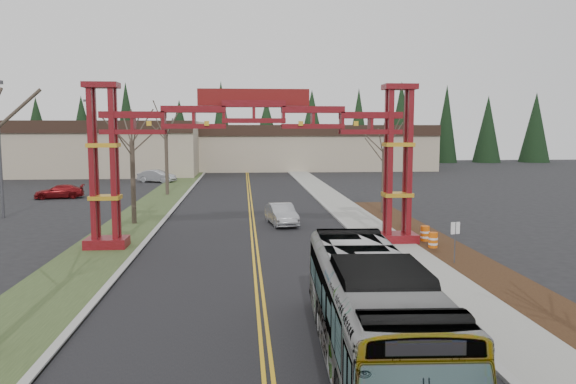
{
  "coord_description": "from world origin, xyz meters",
  "views": [
    {
      "loc": [
        -0.61,
        -12.57,
        6.48
      ],
      "look_at": [
        1.55,
        14.26,
        3.43
      ],
      "focal_mm": 35.0,
      "sensor_mm": 36.0,
      "label": 1
    }
  ],
  "objects": [
    {
      "name": "road",
      "position": [
        0.0,
        25.0,
        0.01
      ],
      "size": [
        12.0,
        110.0,
        0.02
      ],
      "primitive_type": "cube",
      "color": "black",
      "rests_on": "ground"
    },
    {
      "name": "lane_line_left",
      "position": [
        -0.12,
        25.0,
        0.03
      ],
      "size": [
        0.12,
        100.0,
        0.01
      ],
      "primitive_type": "cube",
      "color": "gold",
      "rests_on": "road"
    },
    {
      "name": "lane_line_right",
      "position": [
        0.12,
        25.0,
        0.03
      ],
      "size": [
        0.12,
        100.0,
        0.01
      ],
      "primitive_type": "cube",
      "color": "gold",
      "rests_on": "road"
    },
    {
      "name": "curb_right",
      "position": [
        6.15,
        25.0,
        0.07
      ],
      "size": [
        0.3,
        110.0,
        0.15
      ],
      "primitive_type": "cube",
      "color": "#A5A49F",
      "rests_on": "ground"
    },
    {
      "name": "sidewalk_right",
      "position": [
        7.6,
        25.0,
        0.08
      ],
      "size": [
        2.6,
        110.0,
        0.14
      ],
      "primitive_type": "cube",
      "color": "gray",
      "rests_on": "ground"
    },
    {
      "name": "landscape_strip",
      "position": [
        10.2,
        10.0,
        0.06
      ],
      "size": [
        2.6,
        50.0,
        0.12
      ],
      "primitive_type": "cube",
      "color": "black",
      "rests_on": "ground"
    },
    {
      "name": "grass_median",
      "position": [
        -8.0,
        25.0,
        0.04
      ],
      "size": [
        4.0,
        110.0,
        0.08
      ],
      "primitive_type": "cube",
      "color": "#344723",
      "rests_on": "ground"
    },
    {
      "name": "curb_left",
      "position": [
        -6.15,
        25.0,
        0.07
      ],
      "size": [
        0.3,
        110.0,
        0.15
      ],
      "primitive_type": "cube",
      "color": "#A5A49F",
      "rests_on": "ground"
    },
    {
      "name": "gateway_arch",
      "position": [
        0.0,
        18.0,
        5.98
      ],
      "size": [
        18.2,
        1.6,
        8.9
      ],
      "color": "#5A0B0C",
      "rests_on": "ground"
    },
    {
      "name": "retail_building_west",
      "position": [
        -30.0,
        71.96,
        3.76
      ],
      "size": [
        46.0,
        22.3,
        7.5
      ],
      "color": "tan",
      "rests_on": "ground"
    },
    {
      "name": "retail_building_east",
      "position": [
        10.0,
        79.95,
        3.51
      ],
      "size": [
        38.0,
        20.3,
        7.0
      ],
      "color": "tan",
      "rests_on": "ground"
    },
    {
      "name": "conifer_treeline",
      "position": [
        0.25,
        92.0,
        6.49
      ],
      "size": [
        116.1,
        5.6,
        13.0
      ],
      "color": "black",
      "rests_on": "ground"
    },
    {
      "name": "transit_bus",
      "position": [
        2.85,
        2.06,
        1.53
      ],
      "size": [
        3.07,
        11.11,
        3.07
      ],
      "primitive_type": "imported",
      "rotation": [
        0.0,
        0.0,
        -0.05
      ],
      "color": "#939699",
      "rests_on": "ground"
    },
    {
      "name": "silver_sedan",
      "position": [
        1.96,
        24.78,
        0.72
      ],
      "size": [
        2.15,
        4.54,
        1.44
      ],
      "primitive_type": "imported",
      "rotation": [
        0.0,
        0.0,
        0.15
      ],
      "color": "#A5A8AD",
      "rests_on": "ground"
    },
    {
      "name": "parked_car_mid_a",
      "position": [
        -17.69,
        40.84,
        0.64
      ],
      "size": [
        4.66,
        2.59,
        1.28
      ],
      "primitive_type": "imported",
      "rotation": [
        0.0,
        0.0,
        4.9
      ],
      "color": "maroon",
      "rests_on": "ground"
    },
    {
      "name": "parked_car_far_a",
      "position": [
        -11.0,
        55.97,
        0.76
      ],
      "size": [
        4.88,
        3.24,
        1.52
      ],
      "primitive_type": "imported",
      "rotation": [
        0.0,
        0.0,
        1.18
      ],
      "color": "#A6A9AE",
      "rests_on": "ground"
    },
    {
      "name": "bare_tree_median_mid",
      "position": [
        -8.0,
        25.73,
        5.58
      ],
      "size": [
        3.22,
        3.22,
        7.74
      ],
      "color": "#382D26",
      "rests_on": "ground"
    },
    {
      "name": "bare_tree_median_far",
      "position": [
        -8.0,
        42.62,
        6.17
      ],
      "size": [
        3.4,
        3.4,
        8.45
      ],
      "color": "#382D26",
      "rests_on": "ground"
    },
    {
      "name": "bare_tree_right_far",
      "position": [
        10.0,
        28.97,
        4.93
      ],
      "size": [
        2.94,
        2.94,
        6.9
      ],
      "color": "#382D26",
      "rests_on": "ground"
    },
    {
      "name": "light_pole_far",
      "position": [
        -19.57,
        58.67,
        5.79
      ],
      "size": [
        0.87,
        0.43,
        10.01
      ],
      "color": "#3F3F44",
      "rests_on": "ground"
    },
    {
      "name": "street_sign",
      "position": [
        9.39,
        12.86,
        1.5
      ],
      "size": [
        0.47,
        0.14,
        2.08
      ],
      "color": "#3F3F44",
      "rests_on": "ground"
    },
    {
      "name": "barrel_south",
      "position": [
        9.54,
        16.32,
        0.47
      ],
      "size": [
        0.5,
        0.5,
        0.93
      ],
      "color": "#DE5B0C",
      "rests_on": "ground"
    },
    {
      "name": "barrel_mid",
      "position": [
        9.69,
        18.13,
        0.48
      ],
      "size": [
        0.52,
        0.52,
        0.97
      ],
      "color": "#DE5B0C",
      "rests_on": "ground"
    },
    {
      "name": "barrel_north",
      "position": [
        9.82,
        22.15,
        0.51
      ],
      "size": [
        0.55,
        0.55,
        1.03
      ],
      "color": "#DE5B0C",
      "rests_on": "ground"
    }
  ]
}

